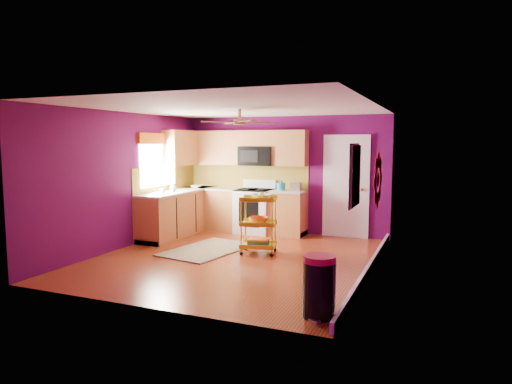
% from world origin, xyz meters
% --- Properties ---
extents(ground, '(5.00, 5.00, 0.00)m').
position_xyz_m(ground, '(0.00, 0.00, 0.00)').
color(ground, maroon).
rests_on(ground, ground).
extents(room_envelope, '(4.54, 5.04, 2.52)m').
position_xyz_m(room_envelope, '(0.03, 0.00, 1.63)').
color(room_envelope, '#510947').
rests_on(room_envelope, ground).
extents(lower_cabinets, '(2.81, 2.31, 0.94)m').
position_xyz_m(lower_cabinets, '(-1.35, 1.82, 0.43)').
color(lower_cabinets, '#9B592A').
rests_on(lower_cabinets, ground).
extents(electric_range, '(0.76, 0.66, 1.13)m').
position_xyz_m(electric_range, '(-0.55, 2.17, 0.48)').
color(electric_range, white).
rests_on(electric_range, ground).
extents(upper_cabinetry, '(2.80, 2.30, 1.26)m').
position_xyz_m(upper_cabinetry, '(-1.24, 2.17, 1.80)').
color(upper_cabinetry, '#9B592A').
rests_on(upper_cabinetry, ground).
extents(left_window, '(0.08, 1.35, 1.08)m').
position_xyz_m(left_window, '(-2.22, 1.05, 1.74)').
color(left_window, white).
rests_on(left_window, ground).
extents(panel_door, '(0.95, 0.11, 2.15)m').
position_xyz_m(panel_door, '(1.35, 2.47, 1.02)').
color(panel_door, white).
rests_on(panel_door, ground).
extents(right_wall_art, '(0.04, 2.74, 1.04)m').
position_xyz_m(right_wall_art, '(2.23, -0.34, 1.44)').
color(right_wall_art, black).
rests_on(right_wall_art, ground).
extents(ceiling_fan, '(1.01, 1.01, 0.26)m').
position_xyz_m(ceiling_fan, '(0.00, 0.20, 2.29)').
color(ceiling_fan, '#BF8C3F').
rests_on(ceiling_fan, ground).
extents(shag_rug, '(1.32, 1.86, 0.02)m').
position_xyz_m(shag_rug, '(-0.71, 0.33, 0.01)').
color(shag_rug, black).
rests_on(shag_rug, ground).
extents(rolling_cart, '(0.68, 0.55, 1.09)m').
position_xyz_m(rolling_cart, '(0.24, 0.47, 0.56)').
color(rolling_cart, gold).
rests_on(rolling_cart, ground).
extents(trash_can, '(0.49, 0.49, 0.70)m').
position_xyz_m(trash_can, '(1.97, -2.00, 0.35)').
color(trash_can, black).
rests_on(trash_can, ground).
extents(teal_kettle, '(0.18, 0.18, 0.21)m').
position_xyz_m(teal_kettle, '(0.03, 2.23, 1.02)').
color(teal_kettle, teal).
rests_on(teal_kettle, lower_cabinets).
extents(toaster, '(0.22, 0.15, 0.18)m').
position_xyz_m(toaster, '(0.35, 2.23, 1.03)').
color(toaster, beige).
rests_on(toaster, lower_cabinets).
extents(soap_bottle_a, '(0.08, 0.08, 0.17)m').
position_xyz_m(soap_bottle_a, '(-1.88, 1.04, 1.03)').
color(soap_bottle_a, '#EA3F72').
rests_on(soap_bottle_a, lower_cabinets).
extents(soap_bottle_b, '(0.14, 0.14, 0.18)m').
position_xyz_m(soap_bottle_b, '(-1.98, 1.21, 1.03)').
color(soap_bottle_b, white).
rests_on(soap_bottle_b, lower_cabinets).
extents(counter_dish, '(0.24, 0.24, 0.06)m').
position_xyz_m(counter_dish, '(-1.86, 1.96, 0.97)').
color(counter_dish, white).
rests_on(counter_dish, lower_cabinets).
extents(counter_cup, '(0.11, 0.11, 0.09)m').
position_xyz_m(counter_cup, '(-2.02, 0.89, 0.99)').
color(counter_cup, white).
rests_on(counter_cup, lower_cabinets).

